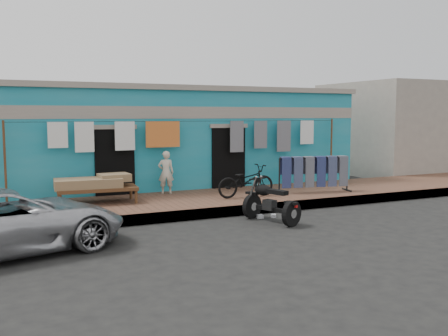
% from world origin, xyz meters
% --- Properties ---
extents(ground, '(80.00, 80.00, 0.00)m').
position_xyz_m(ground, '(0.00, 0.00, 0.00)').
color(ground, black).
rests_on(ground, ground).
extents(sidewalk, '(28.00, 3.00, 0.25)m').
position_xyz_m(sidewalk, '(0.00, 3.00, 0.12)').
color(sidewalk, brown).
rests_on(sidewalk, ground).
extents(curb, '(28.00, 0.10, 0.25)m').
position_xyz_m(curb, '(0.00, 1.55, 0.12)').
color(curb, gray).
rests_on(curb, ground).
extents(building, '(12.20, 5.20, 3.36)m').
position_xyz_m(building, '(-0.00, 6.99, 1.69)').
color(building, teal).
rests_on(building, ground).
extents(neighbor_right, '(6.00, 5.00, 3.80)m').
position_xyz_m(neighbor_right, '(11.00, 7.00, 1.90)').
color(neighbor_right, '#9E9384').
rests_on(neighbor_right, ground).
extents(clothesline, '(10.06, 0.06, 2.10)m').
position_xyz_m(clothesline, '(0.14, 4.25, 1.80)').
color(clothesline, brown).
rests_on(clothesline, sidewalk).
extents(car, '(4.74, 3.06, 1.23)m').
position_xyz_m(car, '(-5.14, 0.23, 0.62)').
color(car, '#B6B6BB').
rests_on(car, ground).
extents(seated_person, '(0.50, 0.39, 1.22)m').
position_xyz_m(seated_person, '(-0.85, 4.07, 0.86)').
color(seated_person, beige).
rests_on(seated_person, sidewalk).
extents(bicycle, '(1.67, 0.62, 1.08)m').
position_xyz_m(bicycle, '(0.95, 2.64, 0.79)').
color(bicycle, black).
rests_on(bicycle, sidewalk).
extents(motorcycle, '(1.44, 1.86, 1.00)m').
position_xyz_m(motorcycle, '(0.53, 0.55, 0.50)').
color(motorcycle, black).
rests_on(motorcycle, ground).
extents(charpoy, '(2.21, 1.29, 0.70)m').
position_xyz_m(charpoy, '(-2.91, 3.37, 0.60)').
color(charpoy, brown).
rests_on(charpoy, sidewalk).
extents(jeans_rack, '(2.40, 1.31, 1.07)m').
position_xyz_m(jeans_rack, '(3.17, 2.62, 0.79)').
color(jeans_rack, black).
rests_on(jeans_rack, sidewalk).
extents(litter_a, '(0.19, 0.16, 0.08)m').
position_xyz_m(litter_a, '(0.42, 1.20, 0.04)').
color(litter_a, silver).
rests_on(litter_a, ground).
extents(litter_b, '(0.16, 0.18, 0.07)m').
position_xyz_m(litter_b, '(0.87, 1.01, 0.04)').
color(litter_b, silver).
rests_on(litter_b, ground).
extents(litter_c, '(0.19, 0.22, 0.08)m').
position_xyz_m(litter_c, '(0.53, 1.09, 0.04)').
color(litter_c, silver).
rests_on(litter_c, ground).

